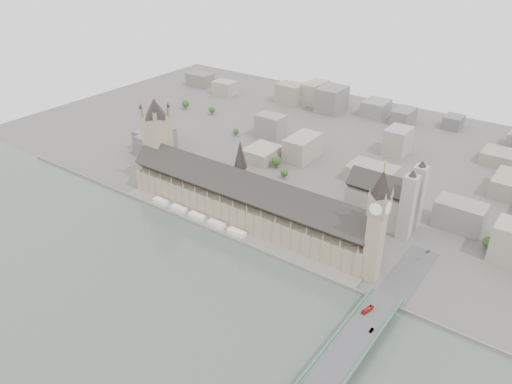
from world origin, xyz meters
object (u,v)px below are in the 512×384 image
Objects in this scene: palace_of_westminster at (245,201)px; westminster_bridge at (343,359)px; victoria_tower at (158,139)px; car_approach at (427,252)px; car_silver at (371,330)px; westminster_abbey at (385,201)px; elizabeth_tower at (378,219)px; red_bus_north at (368,310)px.

westminster_bridge is at bearing -33.49° from palace_of_westminster.
palace_of_westminster is at bearing -2.96° from victoria_tower.
car_approach is at bearing 12.45° from palace_of_westminster.
westminster_bridge is 62.95× the size of car_approach.
palace_of_westminster reaches higher than car_silver.
westminster_abbey is at bearing 105.64° from westminster_bridge.
elizabeth_tower reaches higher than westminster_bridge.
westminster_bridge is (284.00, -113.50, -50.08)m from victoria_tower.
westminster_abbey is at bearing 168.57° from car_approach.
victoria_tower is at bearing -179.57° from red_bus_north.
palace_of_westminster is 126.41m from victoria_tower.
palace_of_westminster is at bearing -145.28° from car_approach.
car_approach is at bearing 87.55° from westminster_bridge.
palace_of_westminster is 51.33× the size of car_approach.
car_approach is (-0.33, 114.86, -0.04)m from car_silver.
westminster_abbey is (-51.08, 182.50, 19.96)m from westminster_bridge.
palace_of_westminster is 23.65× the size of red_bus_north.
westminster_abbey is (110.92, 75.30, 2.38)m from palace_of_westminster.
red_bus_north is (46.83, -136.22, -13.27)m from westminster_abbey.
elizabeth_tower reaches higher than victoria_tower.
palace_of_westminster reaches higher than westminster_bridge.
victoria_tower is 290.97m from red_bus_north.
victoria_tower is (-122.00, 6.30, 32.50)m from palace_of_westminster.
red_bus_north is (-4.25, 46.28, 6.69)m from westminster_bridge.
car_approach is (10.41, 98.05, -0.81)m from red_bus_north.
elizabeth_tower is 111.81m from westminster_bridge.
elizabeth_tower is 9.59× the size of red_bus_north.
elizabeth_tower is 86.62m from car_silver.
victoria_tower is 305.61m from car_silver.
red_bus_north is 2.35× the size of car_silver.
westminster_abbey reaches higher than car_approach.
victoria_tower is 20.94× the size of car_silver.
palace_of_westminster is 134.09m from westminster_abbey.
palace_of_westminster is 2.65× the size of victoria_tower.
red_bus_north reaches higher than car_silver.
westminster_bridge is 46.96m from red_bus_north.
palace_of_westminster is 55.49× the size of car_silver.
car_silver is (30.50, -66.02, -47.05)m from elizabeth_tower.
palace_of_westminster reaches higher than red_bus_north.
red_bus_north is at bearing 95.24° from westminster_bridge.
palace_of_westminster is 185.93m from car_silver.
westminster_abbey reaches higher than red_bus_north.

